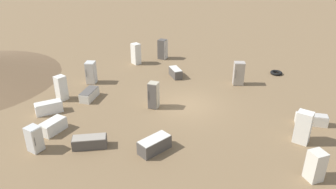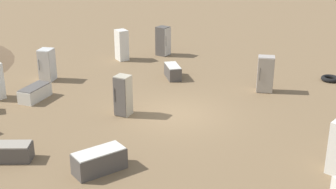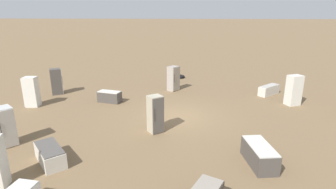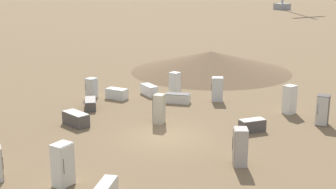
# 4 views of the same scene
# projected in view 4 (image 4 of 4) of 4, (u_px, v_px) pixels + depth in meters

# --- Properties ---
(ground_plane) EXTENTS (1000.00, 1000.00, 0.00)m
(ground_plane) POSITION_uv_depth(u_px,v_px,m) (165.00, 136.00, 25.47)
(ground_plane) COLOR brown
(dirt_mound) EXTENTS (14.39, 14.39, 1.83)m
(dirt_mound) POSITION_uv_depth(u_px,v_px,m) (211.00, 61.00, 41.98)
(dirt_mound) COLOR brown
(dirt_mound) RESTS_ON ground_plane
(discarded_fridge_0) EXTENTS (1.75, 1.68, 0.65)m
(discarded_fridge_0) POSITION_uv_depth(u_px,v_px,m) (178.00, 98.00, 31.96)
(discarded_fridge_0) COLOR beige
(discarded_fridge_0) RESTS_ON ground_plane
(discarded_fridge_1) EXTENTS (1.01, 0.98, 1.68)m
(discarded_fridge_1) POSITION_uv_depth(u_px,v_px,m) (217.00, 89.00, 32.29)
(discarded_fridge_1) COLOR silver
(discarded_fridge_1) RESTS_ON ground_plane
(discarded_fridge_2) EXTENTS (0.93, 0.97, 1.78)m
(discarded_fridge_2) POSITION_uv_depth(u_px,v_px,m) (240.00, 147.00, 21.45)
(discarded_fridge_2) COLOR #A89E93
(discarded_fridge_2) RESTS_ON ground_plane
(discarded_fridge_3) EXTENTS (0.99, 0.94, 1.85)m
(discarded_fridge_3) POSITION_uv_depth(u_px,v_px,m) (63.00, 165.00, 19.38)
(discarded_fridge_3) COLOR silver
(discarded_fridge_3) RESTS_ON ground_plane
(discarded_fridge_4) EXTENTS (1.43, 1.66, 0.73)m
(discarded_fridge_4) POSITION_uv_depth(u_px,v_px,m) (117.00, 94.00, 32.98)
(discarded_fridge_4) COLOR silver
(discarded_fridge_4) RESTS_ON ground_plane
(discarded_fridge_5) EXTENTS (0.84, 0.82, 1.74)m
(discarded_fridge_5) POSITION_uv_depth(u_px,v_px,m) (175.00, 84.00, 33.61)
(discarded_fridge_5) COLOR silver
(discarded_fridge_5) RESTS_ON ground_plane
(discarded_fridge_6) EXTENTS (0.86, 0.86, 1.77)m
(discarded_fridge_6) POSITION_uv_depth(u_px,v_px,m) (159.00, 109.00, 27.43)
(discarded_fridge_6) COLOR #B2A88E
(discarded_fridge_6) RESTS_ON ground_plane
(discarded_fridge_7) EXTENTS (0.86, 0.72, 1.82)m
(discarded_fridge_7) POSITION_uv_depth(u_px,v_px,m) (290.00, 99.00, 29.40)
(discarded_fridge_7) COLOR silver
(discarded_fridge_7) RESTS_ON ground_plane
(discarded_fridge_8) EXTENTS (0.70, 1.65, 0.74)m
(discarded_fridge_8) POSITION_uv_depth(u_px,v_px,m) (149.00, 90.00, 33.99)
(discarded_fridge_8) COLOR white
(discarded_fridge_8) RESTS_ON ground_plane
(discarded_fridge_10) EXTENTS (1.29, 1.94, 0.62)m
(discarded_fridge_10) POSITION_uv_depth(u_px,v_px,m) (90.00, 104.00, 30.62)
(discarded_fridge_10) COLOR #4C4742
(discarded_fridge_10) RESTS_ON ground_plane
(discarded_fridge_11) EXTENTS (1.52, 0.85, 0.71)m
(discarded_fridge_11) POSITION_uv_depth(u_px,v_px,m) (252.00, 125.00, 26.17)
(discarded_fridge_11) COLOR #4C4742
(discarded_fridge_11) RESTS_ON ground_plane
(discarded_fridge_12) EXTENTS (0.91, 0.88, 1.41)m
(discarded_fridge_12) POSITION_uv_depth(u_px,v_px,m) (91.00, 88.00, 33.20)
(discarded_fridge_12) COLOR silver
(discarded_fridge_12) RESTS_ON ground_plane
(discarded_fridge_14) EXTENTS (1.19, 1.90, 0.77)m
(discarded_fridge_14) POSITION_uv_depth(u_px,v_px,m) (76.00, 119.00, 27.24)
(discarded_fridge_14) COLOR #4C4742
(discarded_fridge_14) RESTS_ON ground_plane
(discarded_fridge_15) EXTENTS (0.97, 0.95, 1.79)m
(discarded_fridge_15) POSITION_uv_depth(u_px,v_px,m) (323.00, 110.00, 27.18)
(discarded_fridge_15) COLOR #4C4742
(discarded_fridge_15) RESTS_ON ground_plane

